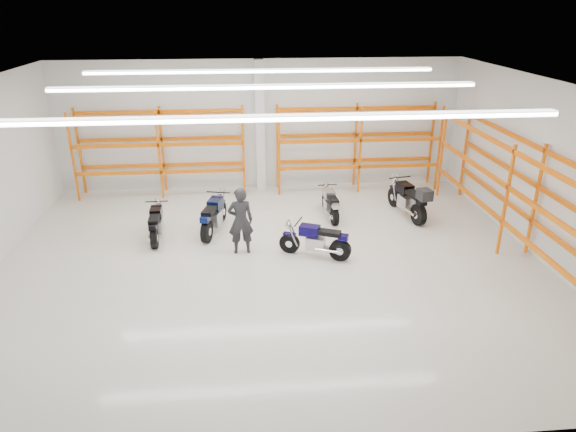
{
  "coord_description": "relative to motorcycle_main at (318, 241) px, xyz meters",
  "views": [
    {
      "loc": [
        -0.61,
        -11.75,
        6.24
      ],
      "look_at": [
        0.49,
        0.5,
        1.09
      ],
      "focal_mm": 32.0,
      "sensor_mm": 36.0,
      "label": 1
    }
  ],
  "objects": [
    {
      "name": "pallet_racking_side",
      "position": [
        5.22,
        -0.24,
        1.37
      ],
      "size": [
        0.87,
        9.07,
        3.0
      ],
      "color": "#DF470A",
      "rests_on": "ground"
    },
    {
      "name": "motorcycle_back_c",
      "position": [
        0.77,
        2.63,
        -0.02
      ],
      "size": [
        0.62,
        1.86,
        0.91
      ],
      "color": "black",
      "rests_on": "ground"
    },
    {
      "name": "motorcycle_main",
      "position": [
        0.0,
        0.0,
        0.0
      ],
      "size": [
        1.84,
        0.96,
        0.96
      ],
      "color": "black",
      "rests_on": "ground"
    },
    {
      "name": "motorcycle_back_d",
      "position": [
        3.21,
        2.41,
        0.13
      ],
      "size": [
        0.88,
        2.33,
        1.2
      ],
      "color": "black",
      "rests_on": "ground"
    },
    {
      "name": "pallet_racking_back_left",
      "position": [
        -4.66,
        5.24,
        1.34
      ],
      "size": [
        5.67,
        0.87,
        3.0
      ],
      "color": "#DF470A",
      "rests_on": "ground"
    },
    {
      "name": "motorcycle_back_a",
      "position": [
        -4.39,
        1.52,
        -0.0
      ],
      "size": [
        0.64,
        1.93,
        0.95
      ],
      "color": "black",
      "rests_on": "ground"
    },
    {
      "name": "room_shell",
      "position": [
        -1.26,
        -0.21,
        2.83
      ],
      "size": [
        14.02,
        12.02,
        4.51
      ],
      "color": "silver",
      "rests_on": "ground"
    },
    {
      "name": "pallet_racking_back_right",
      "position": [
        2.14,
        5.24,
        1.34
      ],
      "size": [
        5.67,
        0.87,
        3.0
      ],
      "color": "#DF470A",
      "rests_on": "ground"
    },
    {
      "name": "motorcycle_back_b",
      "position": [
        -2.8,
        1.83,
        0.04
      ],
      "size": [
        0.88,
        2.1,
        1.05
      ],
      "color": "black",
      "rests_on": "ground"
    },
    {
      "name": "ground",
      "position": [
        -1.26,
        -0.24,
        -0.45
      ],
      "size": [
        14.0,
        14.0,
        0.0
      ],
      "primitive_type": "plane",
      "color": "beige",
      "rests_on": "ground"
    },
    {
      "name": "structural_column",
      "position": [
        -1.26,
        5.58,
        1.8
      ],
      "size": [
        0.32,
        0.32,
        4.5
      ],
      "primitive_type": "cube",
      "color": "white",
      "rests_on": "ground"
    },
    {
      "name": "standing_man",
      "position": [
        -2.0,
        0.46,
        0.47
      ],
      "size": [
        0.71,
        0.49,
        1.84
      ],
      "primitive_type": "imported",
      "rotation": [
        0.0,
        0.0,
        3.22
      ],
      "color": "black",
      "rests_on": "ground"
    }
  ]
}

